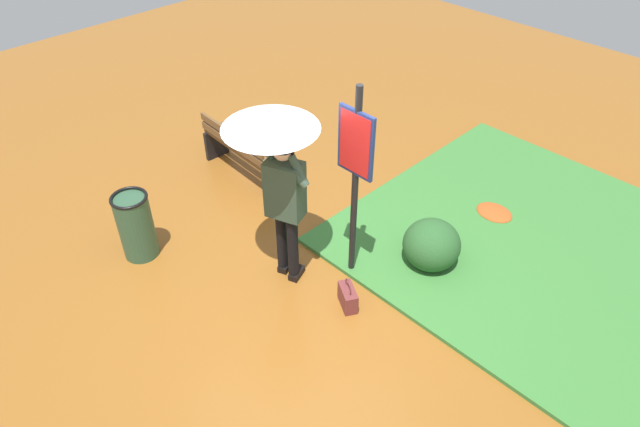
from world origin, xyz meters
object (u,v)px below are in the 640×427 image
object	(u,v)px
person_with_umbrella	(277,156)
handbag	(348,297)
park_bench	(241,150)
info_sign_post	(355,165)
trash_bin	(136,226)

from	to	relation	value
person_with_umbrella	handbag	xyz separation A→B (m)	(-0.88, -0.14, -1.42)
park_bench	info_sign_post	bearing A→B (deg)	172.13
person_with_umbrella	info_sign_post	distance (m)	0.78
park_bench	trash_bin	size ratio (longest dim) A/B	1.68
person_with_umbrella	info_sign_post	xyz separation A→B (m)	(-0.54, -0.55, -0.11)
person_with_umbrella	info_sign_post	world-z (taller)	info_sign_post
person_with_umbrella	park_bench	xyz separation A→B (m)	(1.84, -0.87, -1.15)
person_with_umbrella	park_bench	bearing A→B (deg)	-25.44
handbag	trash_bin	distance (m)	2.55
trash_bin	info_sign_post	bearing A→B (deg)	-141.47
person_with_umbrella	park_bench	world-z (taller)	person_with_umbrella
person_with_umbrella	info_sign_post	bearing A→B (deg)	-134.74
handbag	trash_bin	size ratio (longest dim) A/B	0.44
handbag	park_bench	world-z (taller)	park_bench
info_sign_post	park_bench	xyz separation A→B (m)	(2.38, -0.33, -1.04)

